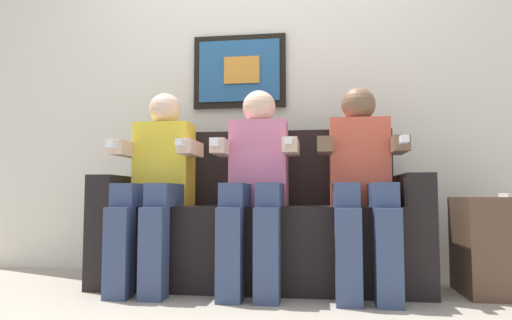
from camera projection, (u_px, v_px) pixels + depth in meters
name	position (u px, v px, depth m)	size (l,w,h in m)	color
ground_plane	(252.00, 297.00, 2.33)	(5.47, 5.47, 0.00)	#9E9384
back_wall_assembly	(267.00, 79.00, 3.19)	(4.21, 0.10, 2.60)	silver
couch	(260.00, 230.00, 2.68)	(1.81, 0.58, 0.90)	black
person_on_left	(157.00, 178.00, 2.61)	(0.46, 0.56, 1.11)	yellow
person_in_middle	(256.00, 177.00, 2.53)	(0.46, 0.56, 1.11)	pink
person_on_right	(362.00, 177.00, 2.46)	(0.46, 0.56, 1.11)	#D8593F
side_table_right	(500.00, 246.00, 2.40)	(0.40, 0.40, 0.50)	brown
spare_remote_on_table	(507.00, 195.00, 2.39)	(0.04, 0.13, 0.02)	white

